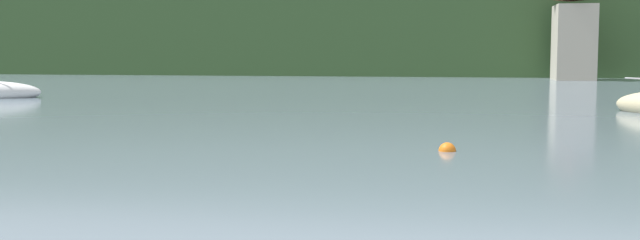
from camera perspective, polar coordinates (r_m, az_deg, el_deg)
The scene contains 3 objects.
wooded_hillside at distance 119.74m, azimuth 18.24°, elevation 7.03°, with size 352.00×52.48×36.49m.
shore_building_west at distance 84.43m, azimuth 18.44°, elevation 6.09°, with size 4.14×6.14×9.77m.
mooring_buoy_near at distance 24.36m, azimuth 9.49°, elevation -2.30°, with size 0.55×0.55×0.55m, color orange.
Camera 1 is at (3.89, 20.12, 3.19)m, focal length 42.83 mm.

